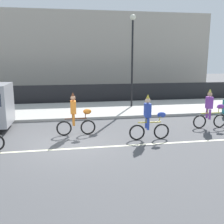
{
  "coord_description": "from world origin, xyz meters",
  "views": [
    {
      "loc": [
        0.08,
        -10.0,
        3.4
      ],
      "look_at": [
        2.04,
        1.2,
        1.0
      ],
      "focal_mm": 42.0,
      "sensor_mm": 36.0,
      "label": 1
    }
  ],
  "objects_px": {
    "parade_cyclist_orange": "(76,117)",
    "street_lamp_post": "(132,48)",
    "parade_cyclist_cobalt": "(150,120)",
    "parade_cyclist_purple": "(211,111)"
  },
  "relations": [
    {
      "from": "parade_cyclist_orange",
      "to": "parade_cyclist_cobalt",
      "type": "relative_size",
      "value": 1.0
    },
    {
      "from": "parade_cyclist_purple",
      "to": "parade_cyclist_cobalt",
      "type": "bearing_deg",
      "value": -160.11
    },
    {
      "from": "parade_cyclist_cobalt",
      "to": "parade_cyclist_purple",
      "type": "bearing_deg",
      "value": 19.89
    },
    {
      "from": "parade_cyclist_orange",
      "to": "parade_cyclist_cobalt",
      "type": "height_order",
      "value": "same"
    },
    {
      "from": "parade_cyclist_orange",
      "to": "street_lamp_post",
      "type": "bearing_deg",
      "value": 54.81
    },
    {
      "from": "parade_cyclist_orange",
      "to": "parade_cyclist_cobalt",
      "type": "distance_m",
      "value": 3.21
    },
    {
      "from": "parade_cyclist_cobalt",
      "to": "parade_cyclist_purple",
      "type": "relative_size",
      "value": 1.0
    },
    {
      "from": "parade_cyclist_purple",
      "to": "parade_cyclist_orange",
      "type": "bearing_deg",
      "value": -179.37
    },
    {
      "from": "parade_cyclist_cobalt",
      "to": "street_lamp_post",
      "type": "relative_size",
      "value": 0.33
    },
    {
      "from": "parade_cyclist_orange",
      "to": "parade_cyclist_cobalt",
      "type": "bearing_deg",
      "value": -21.62
    }
  ]
}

